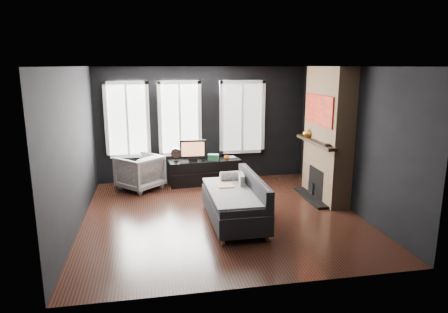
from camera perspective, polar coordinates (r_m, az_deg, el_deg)
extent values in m
plane|color=black|center=(7.49, -0.33, -8.40)|extent=(5.00, 5.00, 0.00)
plane|color=white|center=(6.98, -0.36, 12.74)|extent=(5.00, 5.00, 0.00)
cube|color=black|center=(9.55, -3.02, 4.62)|extent=(5.00, 0.02, 2.70)
cube|color=black|center=(7.12, -20.58, 0.97)|extent=(0.02, 5.00, 2.70)
cube|color=black|center=(7.94, 17.72, 2.34)|extent=(0.02, 5.00, 2.70)
cube|color=gray|center=(7.34, 2.53, -3.88)|extent=(0.13, 0.36, 0.35)
imported|color=white|center=(9.11, -11.95, -1.96)|extent=(1.14, 1.14, 0.86)
imported|color=orange|center=(9.34, 0.36, -0.07)|extent=(0.13, 0.11, 0.11)
imported|color=tan|center=(9.50, 0.63, 0.50)|extent=(0.16, 0.03, 0.22)
cube|color=#29693C|center=(9.28, -1.54, -0.09)|extent=(0.27, 0.20, 0.13)
imported|color=#C68739|center=(8.69, 11.84, 3.39)|extent=(0.23, 0.24, 0.19)
cylinder|color=black|center=(7.80, 14.58, 1.61)|extent=(0.14, 0.14, 0.04)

